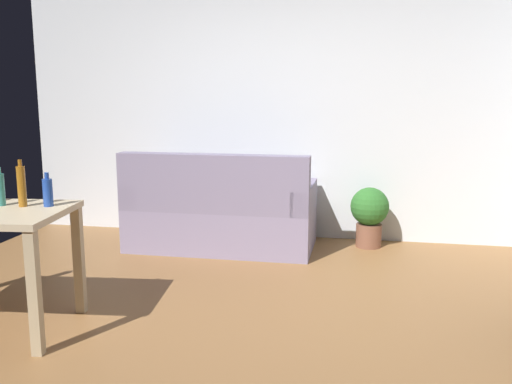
# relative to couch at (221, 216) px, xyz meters

# --- Properties ---
(ground_plane) EXTENTS (5.20, 4.40, 0.02)m
(ground_plane) POSITION_rel_couch_xyz_m (0.45, -1.59, -0.32)
(ground_plane) COLOR olive
(wall_rear) EXTENTS (5.20, 0.10, 2.70)m
(wall_rear) POSITION_rel_couch_xyz_m (0.45, 0.61, 1.04)
(wall_rear) COLOR silver
(wall_rear) RESTS_ON ground_plane
(couch) EXTENTS (1.71, 0.84, 0.92)m
(couch) POSITION_rel_couch_xyz_m (0.00, 0.00, 0.00)
(couch) COLOR gray
(couch) RESTS_ON ground_plane
(potted_plant) EXTENTS (0.36, 0.36, 0.57)m
(potted_plant) POSITION_rel_couch_xyz_m (1.37, 0.31, 0.02)
(potted_plant) COLOR brown
(potted_plant) RESTS_ON ground_plane
(bottle_tall) EXTENTS (0.05, 0.05, 0.24)m
(bottle_tall) POSITION_rel_couch_xyz_m (-0.91, -1.91, 0.56)
(bottle_tall) COLOR teal
(bottle_tall) RESTS_ON desk
(bottle_amber) EXTENTS (0.05, 0.05, 0.29)m
(bottle_amber) POSITION_rel_couch_xyz_m (-0.76, -1.90, 0.58)
(bottle_amber) COLOR #9E6019
(bottle_amber) RESTS_ON desk
(bottle_blue) EXTENTS (0.06, 0.06, 0.21)m
(bottle_blue) POSITION_rel_couch_xyz_m (-0.61, -1.87, 0.54)
(bottle_blue) COLOR #2347A3
(bottle_blue) RESTS_ON desk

